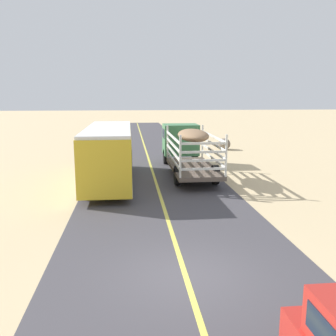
{
  "coord_description": "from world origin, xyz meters",
  "views": [
    {
      "loc": [
        -1.49,
        -9.62,
        4.99
      ],
      "look_at": [
        0.0,
        4.69,
        2.18
      ],
      "focal_mm": 39.86,
      "sensor_mm": 36.0,
      "label": 1
    }
  ],
  "objects": [
    {
      "name": "ground_plane",
      "position": [
        0.0,
        0.0,
        0.0
      ],
      "size": [
        240.0,
        240.0,
        0.0
      ],
      "primitive_type": "plane",
      "color": "#CCB284"
    },
    {
      "name": "road_surface",
      "position": [
        0.0,
        0.0,
        0.01
      ],
      "size": [
        8.0,
        120.0,
        0.02
      ],
      "primitive_type": "cube",
      "color": "#423F44",
      "rests_on": "ground"
    },
    {
      "name": "road_centre_line",
      "position": [
        0.0,
        0.0,
        0.02
      ],
      "size": [
        0.16,
        117.6,
        0.0
      ],
      "primitive_type": "cube",
      "color": "#D8CC4C",
      "rests_on": "road_surface"
    },
    {
      "name": "livestock_truck",
      "position": [
        2.25,
        15.25,
        1.79
      ],
      "size": [
        2.53,
        9.7,
        3.02
      ],
      "color": "#3F7F4C",
      "rests_on": "road_surface"
    },
    {
      "name": "bus",
      "position": [
        -2.65,
        11.76,
        1.75
      ],
      "size": [
        2.54,
        10.0,
        3.21
      ],
      "color": "gold",
      "rests_on": "road_surface"
    },
    {
      "name": "boulder_near_shoulder",
      "position": [
        7.35,
        24.36,
        0.53
      ],
      "size": [
        1.17,
        1.4,
        1.06
      ],
      "primitive_type": "ellipsoid",
      "color": "#756656",
      "rests_on": "ground"
    }
  ]
}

